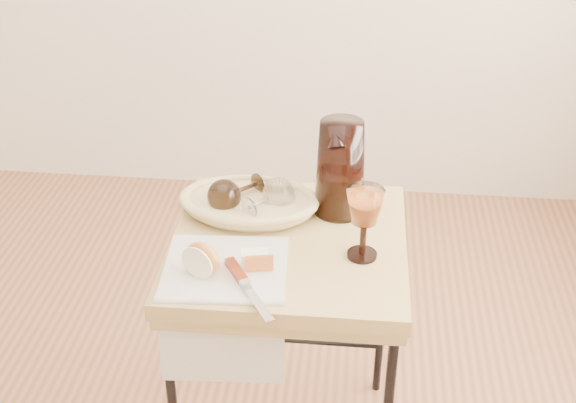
# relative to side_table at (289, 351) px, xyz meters

# --- Properties ---
(side_table) EXTENTS (0.58, 0.58, 0.73)m
(side_table) POSITION_rel_side_table_xyz_m (0.00, 0.00, 0.00)
(side_table) COLOR olive
(side_table) RESTS_ON floor
(tea_towel) EXTENTS (0.30, 0.27, 0.01)m
(tea_towel) POSITION_rel_side_table_xyz_m (-0.13, -0.14, 0.37)
(tea_towel) COLOR beige
(tea_towel) RESTS_ON side_table
(bread_basket) EXTENTS (0.33, 0.23, 0.05)m
(bread_basket) POSITION_rel_side_table_xyz_m (-0.11, 0.11, 0.39)
(bread_basket) COLOR #A88553
(bread_basket) RESTS_ON side_table
(goblet_lying_a) EXTENTS (0.16, 0.16, 0.09)m
(goblet_lying_a) POSITION_rel_side_table_xyz_m (-0.14, 0.13, 0.42)
(goblet_lying_a) COLOR #322114
(goblet_lying_a) RESTS_ON bread_basket
(goblet_lying_b) EXTENTS (0.15, 0.16, 0.08)m
(goblet_lying_b) POSITION_rel_side_table_xyz_m (-0.07, 0.09, 0.42)
(goblet_lying_b) COLOR white
(goblet_lying_b) RESTS_ON bread_basket
(pitcher) EXTENTS (0.23, 0.29, 0.29)m
(pitcher) POSITION_rel_side_table_xyz_m (0.12, 0.15, 0.49)
(pitcher) COLOR black
(pitcher) RESTS_ON side_table
(wine_goblet) EXTENTS (0.10, 0.10, 0.18)m
(wine_goblet) POSITION_rel_side_table_xyz_m (0.18, -0.05, 0.46)
(wine_goblet) COLOR white
(wine_goblet) RESTS_ON side_table
(apple_half) EXTENTS (0.10, 0.08, 0.08)m
(apple_half) POSITION_rel_side_table_xyz_m (-0.18, -0.16, 0.41)
(apple_half) COLOR #B70A1B
(apple_half) RESTS_ON tea_towel
(apple_wedge) EXTENTS (0.07, 0.05, 0.04)m
(apple_wedge) POSITION_rel_side_table_xyz_m (-0.07, -0.13, 0.39)
(apple_wedge) COLOR #F8EEC7
(apple_wedge) RESTS_ON tea_towel
(table_knife) EXTENTS (0.14, 0.21, 0.02)m
(table_knife) POSITION_rel_side_table_xyz_m (-0.07, -0.22, 0.38)
(table_knife) COLOR silver
(table_knife) RESTS_ON tea_towel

